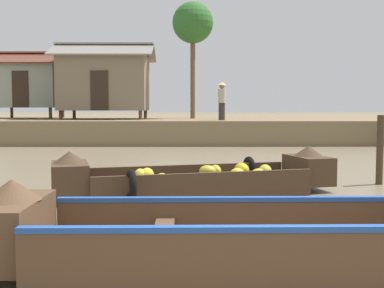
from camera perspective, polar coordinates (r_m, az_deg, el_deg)
The scene contains 9 objects.
ground_plane at distance 13.88m, azimuth 1.76°, elevation -2.28°, with size 300.00×300.00×0.00m, color #7A6B51.
riverbank_strip at distance 29.84m, azimuth 0.56°, elevation 2.22°, with size 160.00×20.00×1.02m, color #7F6B4C.
banana_boat at distance 8.93m, azimuth 0.72°, elevation -4.04°, with size 5.19×2.59×0.85m.
viewer_boat at distance 4.90m, azimuth 7.11°, elevation -10.99°, with size 5.22×1.45×0.90m.
stilt_house_left at distance 27.04m, azimuth -18.35°, elevation 6.62°, with size 3.89×3.33×3.43m.
stilt_house_mid_left at distance 24.20m, azimuth -10.06°, elevation 7.13°, with size 4.75×3.60×3.65m.
palm_tree_near at distance 25.05m, azimuth 0.10°, elevation 13.74°, with size 2.03×2.03×5.77m.
vendor_person at distance 21.50m, azimuth 3.48°, elevation 5.25°, with size 0.44×0.44×1.66m.
mooring_post at distance 10.80m, azimuth 20.98°, elevation -0.63°, with size 0.14×0.14×1.43m, color #423323.
Camera 1 is at (-0.54, -3.78, 1.59)m, focal length 45.95 mm.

